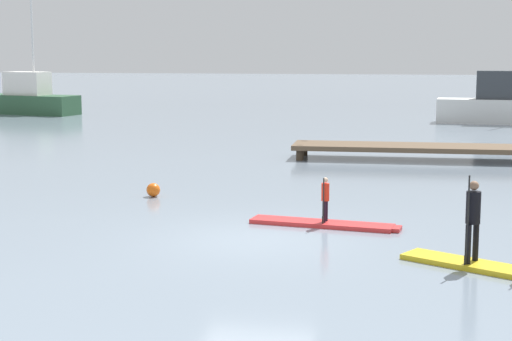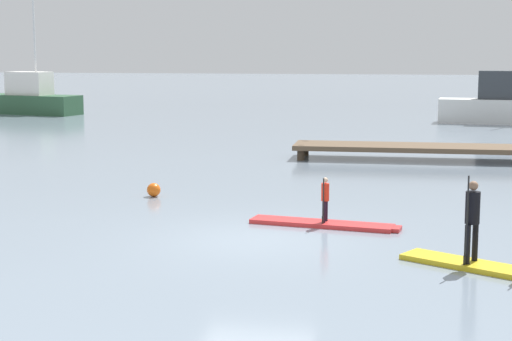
% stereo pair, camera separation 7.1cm
% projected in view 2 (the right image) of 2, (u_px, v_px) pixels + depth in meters
% --- Properties ---
extents(ground_plane, '(240.00, 240.00, 0.00)m').
position_uv_depth(ground_plane, '(256.00, 240.00, 17.98)').
color(ground_plane, gray).
extents(paddleboard_near, '(3.59, 1.21, 0.10)m').
position_uv_depth(paddleboard_near, '(324.00, 224.00, 19.34)').
color(paddleboard_near, red).
rests_on(paddleboard_near, ground).
extents(paddler_child_solo, '(0.21, 0.38, 1.06)m').
position_uv_depth(paddler_child_solo, '(325.00, 197.00, 19.24)').
color(paddler_child_solo, black).
rests_on(paddler_child_solo, paddleboard_near).
extents(paddleboard_far, '(3.17, 2.24, 0.10)m').
position_uv_depth(paddleboard_far, '(486.00, 268.00, 15.48)').
color(paddleboard_far, gold).
rests_on(paddleboard_far, ground).
extents(paddler_adult, '(0.38, 0.44, 1.69)m').
position_uv_depth(paddler_adult, '(472.00, 216.00, 15.54)').
color(paddler_adult, black).
rests_on(paddler_adult, paddleboard_far).
extents(fishing_boat_white_large, '(8.94, 4.09, 7.62)m').
position_uv_depth(fishing_boat_white_large, '(20.00, 99.00, 52.89)').
color(fishing_boat_white_large, '#2D5638').
rests_on(fishing_boat_white_large, ground).
extents(fishing_boat_green_midground, '(7.89, 2.55, 7.01)m').
position_uv_depth(fishing_boat_green_midground, '(510.00, 105.00, 45.59)').
color(fishing_boat_green_midground, silver).
rests_on(fishing_boat_green_midground, ground).
extents(floating_dock, '(9.68, 2.05, 0.56)m').
position_uv_depth(floating_dock, '(425.00, 148.00, 30.70)').
color(floating_dock, brown).
rests_on(floating_dock, ground).
extents(mooring_buoy_far, '(0.38, 0.38, 0.38)m').
position_uv_depth(mooring_buoy_far, '(154.00, 190.00, 23.18)').
color(mooring_buoy_far, orange).
rests_on(mooring_buoy_far, ground).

